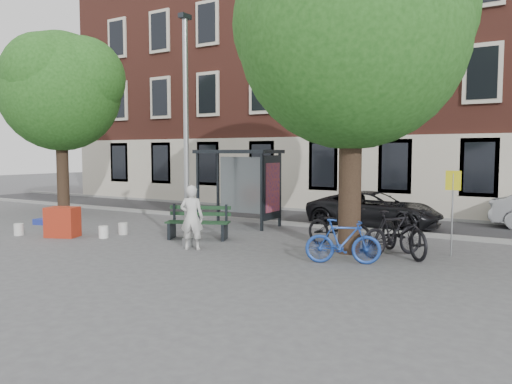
{
  "coord_description": "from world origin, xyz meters",
  "views": [
    {
      "loc": [
        8.48,
        -10.32,
        2.53
      ],
      "look_at": [
        1.05,
        1.82,
        1.4
      ],
      "focal_mm": 35.0,
      "sensor_mm": 36.0,
      "label": 1
    }
  ],
  "objects_px": {
    "bench": "(198,224)",
    "bike_b": "(343,241)",
    "bike_d": "(393,233)",
    "painter": "(192,217)",
    "bike_a": "(339,227)",
    "car_dark": "(374,209)",
    "red_stand": "(62,222)",
    "lamppost": "(186,143)",
    "bus_shelter": "(250,170)",
    "bike_c": "(403,232)",
    "notice_sign": "(453,193)"
  },
  "relations": [
    {
      "from": "bench",
      "to": "bike_b",
      "type": "xyz_separation_m",
      "value": [
        4.85,
        -0.89,
        0.07
      ]
    },
    {
      "from": "bench",
      "to": "bike_d",
      "type": "xyz_separation_m",
      "value": [
        5.58,
        0.52,
        0.13
      ]
    },
    {
      "from": "painter",
      "to": "bike_a",
      "type": "relative_size",
      "value": 0.82
    },
    {
      "from": "car_dark",
      "to": "red_stand",
      "type": "distance_m",
      "value": 9.97
    },
    {
      "from": "bike_d",
      "to": "car_dark",
      "type": "xyz_separation_m",
      "value": [
        -1.89,
        4.33,
        0.04
      ]
    },
    {
      "from": "lamppost",
      "to": "bench",
      "type": "bearing_deg",
      "value": 114.5
    },
    {
      "from": "bus_shelter",
      "to": "bike_b",
      "type": "relative_size",
      "value": 1.67
    },
    {
      "from": "bench",
      "to": "bike_b",
      "type": "distance_m",
      "value": 4.93
    },
    {
      "from": "bench",
      "to": "bike_a",
      "type": "height_order",
      "value": "bike_a"
    },
    {
      "from": "bench",
      "to": "car_dark",
      "type": "distance_m",
      "value": 6.1
    },
    {
      "from": "lamppost",
      "to": "car_dark",
      "type": "distance_m",
      "value": 7.12
    },
    {
      "from": "bike_b",
      "to": "bus_shelter",
      "type": "bearing_deg",
      "value": 30.0
    },
    {
      "from": "painter",
      "to": "bike_b",
      "type": "distance_m",
      "value": 4.02
    },
    {
      "from": "car_dark",
      "to": "red_stand",
      "type": "xyz_separation_m",
      "value": [
        -7.37,
        -6.72,
        -0.16
      ]
    },
    {
      "from": "bike_b",
      "to": "bike_d",
      "type": "relative_size",
      "value": 0.9
    },
    {
      "from": "bike_c",
      "to": "red_stand",
      "type": "relative_size",
      "value": 2.48
    },
    {
      "from": "bike_c",
      "to": "bike_d",
      "type": "relative_size",
      "value": 1.17
    },
    {
      "from": "bike_b",
      "to": "red_stand",
      "type": "height_order",
      "value": "bike_b"
    },
    {
      "from": "bike_d",
      "to": "red_stand",
      "type": "distance_m",
      "value": 9.57
    },
    {
      "from": "bike_b",
      "to": "red_stand",
      "type": "bearing_deg",
      "value": 74.47
    },
    {
      "from": "lamppost",
      "to": "bike_d",
      "type": "distance_m",
      "value": 5.77
    },
    {
      "from": "lamppost",
      "to": "bus_shelter",
      "type": "height_order",
      "value": "lamppost"
    },
    {
      "from": "lamppost",
      "to": "bike_d",
      "type": "bearing_deg",
      "value": 18.26
    },
    {
      "from": "bike_d",
      "to": "bike_c",
      "type": "bearing_deg",
      "value": -94.89
    },
    {
      "from": "lamppost",
      "to": "bike_b",
      "type": "distance_m",
      "value": 4.89
    },
    {
      "from": "bike_d",
      "to": "painter",
      "type": "bearing_deg",
      "value": 53.11
    },
    {
      "from": "bike_a",
      "to": "car_dark",
      "type": "relative_size",
      "value": 0.47
    },
    {
      "from": "bench",
      "to": "bike_a",
      "type": "relative_size",
      "value": 0.93
    },
    {
      "from": "lamppost",
      "to": "painter",
      "type": "bearing_deg",
      "value": -33.95
    },
    {
      "from": "bench",
      "to": "red_stand",
      "type": "height_order",
      "value": "bench"
    },
    {
      "from": "bench",
      "to": "lamppost",
      "type": "bearing_deg",
      "value": -88.62
    },
    {
      "from": "bike_c",
      "to": "notice_sign",
      "type": "xyz_separation_m",
      "value": [
        1.03,
        0.52,
        0.96
      ]
    },
    {
      "from": "bike_b",
      "to": "bike_d",
      "type": "xyz_separation_m",
      "value": [
        0.73,
        1.41,
        0.06
      ]
    },
    {
      "from": "bike_c",
      "to": "bike_d",
      "type": "distance_m",
      "value": 0.31
    },
    {
      "from": "lamppost",
      "to": "notice_sign",
      "type": "xyz_separation_m",
      "value": [
        6.27,
        2.44,
        -1.23
      ]
    },
    {
      "from": "bike_d",
      "to": "bike_b",
      "type": "bearing_deg",
      "value": 93.64
    },
    {
      "from": "car_dark",
      "to": "bike_b",
      "type": "bearing_deg",
      "value": -171.88
    },
    {
      "from": "bench",
      "to": "red_stand",
      "type": "relative_size",
      "value": 2.15
    },
    {
      "from": "bus_shelter",
      "to": "car_dark",
      "type": "distance_m",
      "value": 4.42
    },
    {
      "from": "painter",
      "to": "bike_d",
      "type": "height_order",
      "value": "painter"
    },
    {
      "from": "painter",
      "to": "notice_sign",
      "type": "height_order",
      "value": "notice_sign"
    },
    {
      "from": "bench",
      "to": "bike_d",
      "type": "distance_m",
      "value": 5.61
    },
    {
      "from": "car_dark",
      "to": "bike_d",
      "type": "bearing_deg",
      "value": -159.68
    },
    {
      "from": "car_dark",
      "to": "notice_sign",
      "type": "distance_m",
      "value": 4.82
    },
    {
      "from": "bus_shelter",
      "to": "bike_b",
      "type": "height_order",
      "value": "bus_shelter"
    },
    {
      "from": "bus_shelter",
      "to": "bike_d",
      "type": "bearing_deg",
      "value": -23.26
    },
    {
      "from": "bike_a",
      "to": "car_dark",
      "type": "bearing_deg",
      "value": 20.34
    },
    {
      "from": "bike_d",
      "to": "notice_sign",
      "type": "relative_size",
      "value": 0.91
    },
    {
      "from": "bus_shelter",
      "to": "notice_sign",
      "type": "height_order",
      "value": "bus_shelter"
    },
    {
      "from": "bus_shelter",
      "to": "notice_sign",
      "type": "bearing_deg",
      "value": -13.61
    }
  ]
}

